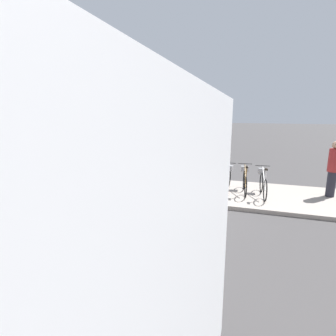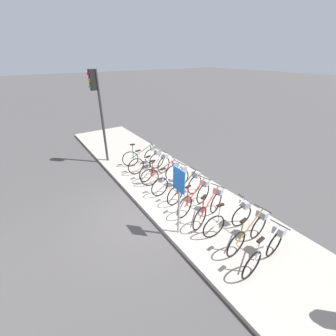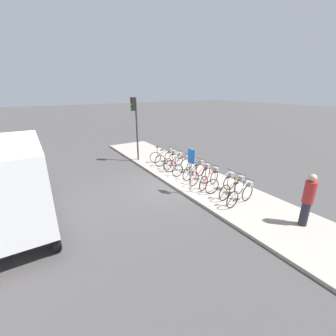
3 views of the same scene
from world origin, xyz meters
The scene contains 17 objects.
ground_plane centered at (0.00, 0.00, 0.00)m, with size 120.00×120.00×0.00m, color #423F3F.
sidewalk centered at (0.00, 1.49, 0.06)m, with size 17.75×2.97×0.12m.
parked_bicycle_0 centered at (-3.01, 1.49, 0.56)m, with size 0.61×1.55×0.99m.
parked_bicycle_1 centered at (-2.42, 1.40, 0.56)m, with size 0.46×1.61×0.99m.
parked_bicycle_2 centered at (-1.83, 1.44, 0.56)m, with size 0.54×1.58×0.99m.
parked_bicycle_3 centered at (-1.22, 1.39, 0.56)m, with size 0.55×1.57×0.99m.
parked_bicycle_4 centered at (-0.65, 1.37, 0.56)m, with size 0.46×1.61×0.99m.
parked_bicycle_5 centered at (-0.02, 1.49, 0.56)m, with size 0.46×1.60×0.99m.
parked_bicycle_6 centered at (0.57, 1.37, 0.56)m, with size 0.55×1.57×0.99m.
parked_bicycle_7 centered at (1.17, 1.38, 0.56)m, with size 0.63×1.55×0.99m.
parked_bicycle_8 centered at (1.84, 1.50, 0.56)m, with size 0.46×1.61×0.99m.
parked_bicycle_9 centered at (2.45, 1.51, 0.56)m, with size 0.46×1.61×0.99m.
parked_bicycle_10 centered at (3.02, 1.33, 0.56)m, with size 0.46×1.61×0.99m.
truck centered at (-0.12, -6.13, 1.64)m, with size 5.48×2.25×2.91m.
pedestrian centered at (5.09, 1.91, 1.07)m, with size 0.34×0.34×1.79m.
traffic_light centered at (-4.32, 0.24, 2.81)m, with size 0.24×0.40×3.76m.
sign_post centered at (1.13, 0.29, 1.43)m, with size 0.44×0.07×1.92m.
Camera 3 is at (8.13, -5.23, 4.38)m, focal length 24.00 mm.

